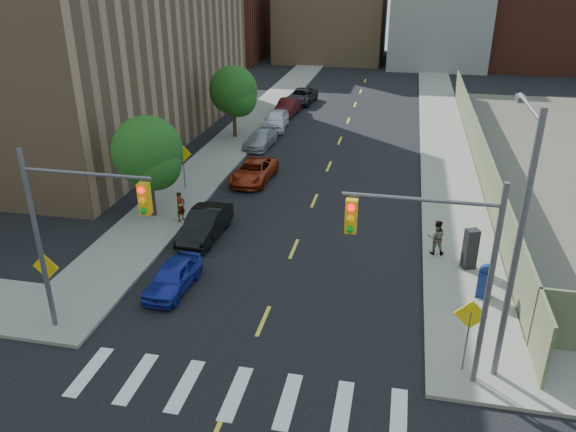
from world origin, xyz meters
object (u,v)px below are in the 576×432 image
at_px(parked_car_blue, 173,277).
at_px(payphone, 470,249).
at_px(pedestrian_east, 436,237).
at_px(parked_car_white, 276,120).
at_px(parked_car_black, 205,224).
at_px(parked_car_silver, 261,139).
at_px(mailbox, 485,281).
at_px(parked_car_grey, 301,96).
at_px(parked_car_red, 254,171).
at_px(parked_car_maroon, 287,107).
at_px(pedestrian_west, 181,207).

relative_size(parked_car_blue, payphone, 1.95).
bearing_deg(pedestrian_east, payphone, 142.20).
bearing_deg(payphone, parked_car_white, 100.72).
bearing_deg(parked_car_black, parked_car_silver, 96.05).
relative_size(mailbox, pedestrian_east, 0.87).
bearing_deg(payphone, mailbox, -102.13).
bearing_deg(parked_car_grey, parked_car_red, -83.13).
distance_m(parked_car_silver, parked_car_white, 4.90).
xyz_separation_m(parked_car_maroon, parked_car_grey, (0.39, 4.68, -0.01)).
relative_size(parked_car_red, parked_car_maroon, 1.07).
bearing_deg(parked_car_white, parked_car_grey, 83.45).
bearing_deg(parked_car_white, parked_car_blue, -91.11).
height_order(parked_car_blue, parked_car_maroon, parked_car_maroon).
height_order(parked_car_silver, payphone, payphone).
bearing_deg(payphone, parked_car_blue, 176.54).
relative_size(mailbox, pedestrian_west, 0.92).
xyz_separation_m(parked_car_white, parked_car_grey, (0.39, 9.23, -0.07)).
xyz_separation_m(parked_car_blue, parked_car_maroon, (-1.30, 29.31, 0.09)).
bearing_deg(parked_car_grey, parked_car_silver, -87.19).
relative_size(payphone, pedestrian_east, 1.11).
height_order(parked_car_red, pedestrian_east, pedestrian_east).
bearing_deg(parked_car_grey, parked_car_white, -88.04).
distance_m(pedestrian_west, pedestrian_east, 12.87).
bearing_deg(parked_car_blue, parked_car_red, 93.19).
bearing_deg(parked_car_silver, parked_car_black, -80.72).
distance_m(parked_car_grey, pedestrian_east, 31.06).
distance_m(parked_car_silver, parked_car_maroon, 9.44).
distance_m(parked_car_black, payphone, 12.49).
bearing_deg(parked_car_black, parked_car_white, 95.14).
bearing_deg(parked_car_white, parked_car_silver, -94.11).
bearing_deg(parked_car_black, parked_car_maroon, 94.62).
bearing_deg(payphone, parked_car_black, 154.17).
relative_size(parked_car_silver, parked_car_maroon, 0.98).
xyz_separation_m(parked_car_black, parked_car_white, (-0.97, 19.86, 0.05)).
bearing_deg(pedestrian_west, parked_car_red, 5.00).
bearing_deg(mailbox, payphone, 110.64).
xyz_separation_m(parked_car_blue, parked_car_red, (0.00, 12.95, 0.02)).
relative_size(parked_car_white, pedestrian_west, 2.84).
bearing_deg(parked_car_blue, parked_car_black, 97.08).
relative_size(parked_car_red, payphone, 2.47).
relative_size(parked_car_blue, parked_car_red, 0.79).
bearing_deg(pedestrian_west, parked_car_blue, -139.00).
xyz_separation_m(parked_car_maroon, pedestrian_east, (12.03, -24.12, 0.28)).
xyz_separation_m(parked_car_blue, parked_car_silver, (-1.30, 19.87, -0.00)).
bearing_deg(parked_car_maroon, payphone, -56.85).
xyz_separation_m(parked_car_black, pedestrian_west, (-1.77, 1.31, 0.22)).
distance_m(parked_car_blue, parked_car_silver, 19.91).
height_order(parked_car_grey, pedestrian_west, pedestrian_west).
bearing_deg(parked_car_blue, pedestrian_west, 111.87).
relative_size(parked_car_grey, mailbox, 3.45).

